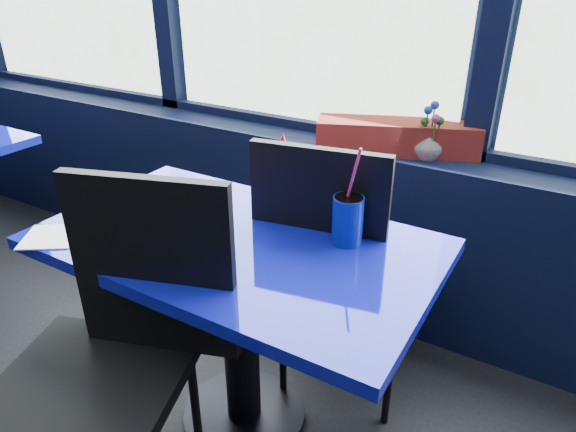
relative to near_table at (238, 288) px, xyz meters
The scene contains 10 objects.
window_sill 0.94m from the near_table, 109.03° to the left, with size 5.00×0.26×0.80m, color black.
near_table is the anchor object (origin of this frame).
chair_near_front 0.42m from the near_table, 103.98° to the right, with size 0.60×0.60×1.04m.
chair_near_back 0.37m from the near_table, 56.73° to the left, with size 0.53×0.53×1.01m.
planter_box 0.92m from the near_table, 77.34° to the left, with size 0.64×0.16×0.13m, color maroon.
flower_vase 0.94m from the near_table, 68.59° to the left, with size 0.11×0.12×0.23m.
food_basket 0.35m from the near_table, behind, with size 0.30×0.29×0.10m.
ketchup_bottle 0.41m from the near_table, 90.08° to the left, with size 0.07×0.07×0.26m.
soda_cup 0.42m from the near_table, 27.04° to the left, with size 0.09×0.09×0.31m.
napkin 0.59m from the near_table, 150.10° to the right, with size 0.15×0.15×0.00m, color white.
Camera 1 is at (1.13, 0.92, 1.51)m, focal length 32.00 mm.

